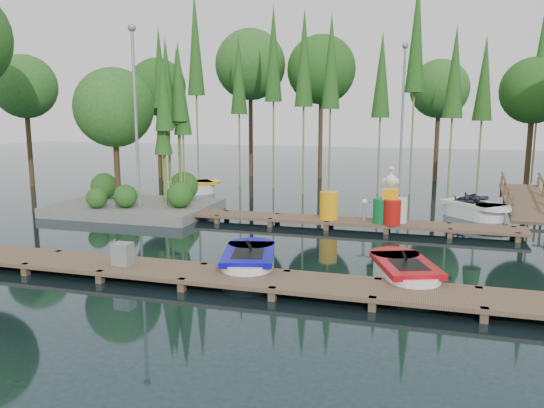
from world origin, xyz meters
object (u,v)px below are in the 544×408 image
(boat_blue, at_px, (249,263))
(boat_red, at_px, (405,274))
(boat_yellow_far, at_px, (191,188))
(utility_cabinet, at_px, (123,254))
(drum_cluster, at_px, (391,207))
(yellow_barrel, at_px, (329,205))
(island, at_px, (129,133))

(boat_blue, bearing_deg, boat_red, -11.48)
(boat_yellow_far, distance_m, utility_cabinet, 13.38)
(boat_blue, bearing_deg, drum_cluster, 47.31)
(yellow_barrel, height_order, drum_cluster, drum_cluster)
(utility_cabinet, bearing_deg, island, 119.46)
(boat_blue, xyz_separation_m, drum_cluster, (3.12, 5.72, 0.60))
(boat_blue, relative_size, boat_red, 1.01)
(boat_blue, distance_m, boat_yellow_far, 13.56)
(island, relative_size, boat_red, 2.31)
(boat_yellow_far, bearing_deg, boat_blue, -78.89)
(boat_red, height_order, drum_cluster, drum_cluster)
(island, xyz_separation_m, yellow_barrel, (8.30, -0.79, -2.40))
(boat_red, relative_size, utility_cabinet, 5.35)
(boat_red, distance_m, utility_cabinet, 6.89)
(utility_cabinet, bearing_deg, drum_cluster, 48.59)
(boat_yellow_far, distance_m, yellow_barrel, 9.84)
(island, height_order, boat_red, island)
(boat_blue, relative_size, utility_cabinet, 5.43)
(utility_cabinet, height_order, yellow_barrel, yellow_barrel)
(island, distance_m, boat_blue, 10.32)
(boat_blue, distance_m, boat_red, 3.84)
(boat_blue, height_order, boat_red, boat_blue)
(island, bearing_deg, yellow_barrel, -5.44)
(boat_yellow_far, xyz_separation_m, yellow_barrel, (7.99, -5.74, 0.48))
(island, bearing_deg, boat_blue, -42.31)
(island, height_order, utility_cabinet, island)
(island, xyz_separation_m, boat_blue, (7.32, -6.66, -2.92))
(drum_cluster, bearing_deg, boat_red, -82.64)
(boat_red, height_order, yellow_barrel, yellow_barrel)
(island, bearing_deg, utility_cabinet, -60.54)
(yellow_barrel, bearing_deg, utility_cabinet, -119.12)
(boat_red, relative_size, boat_yellow_far, 0.97)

